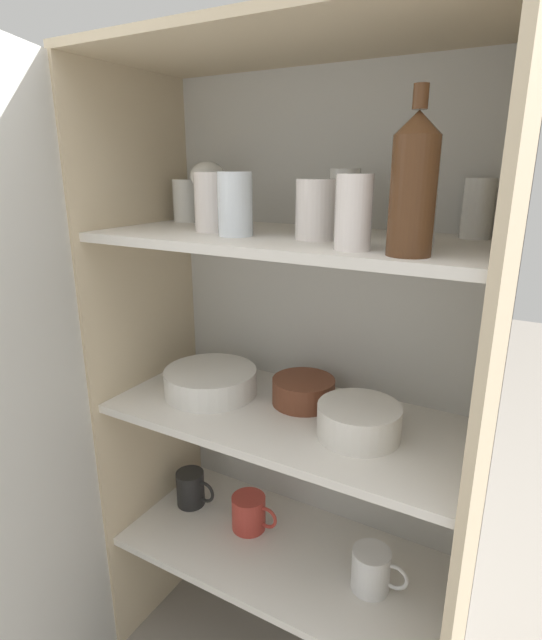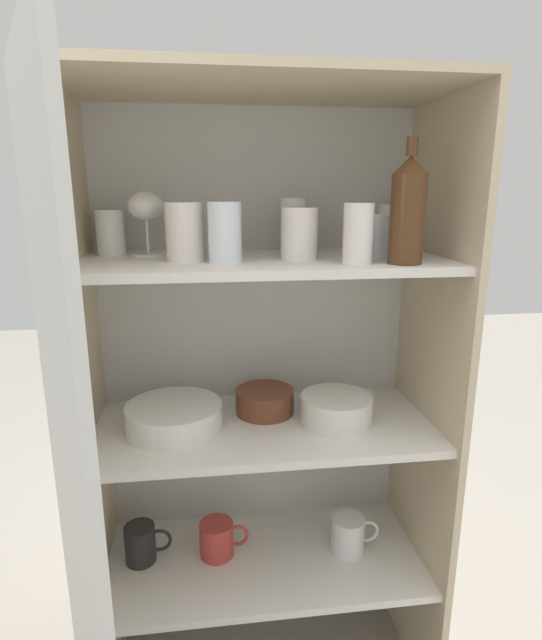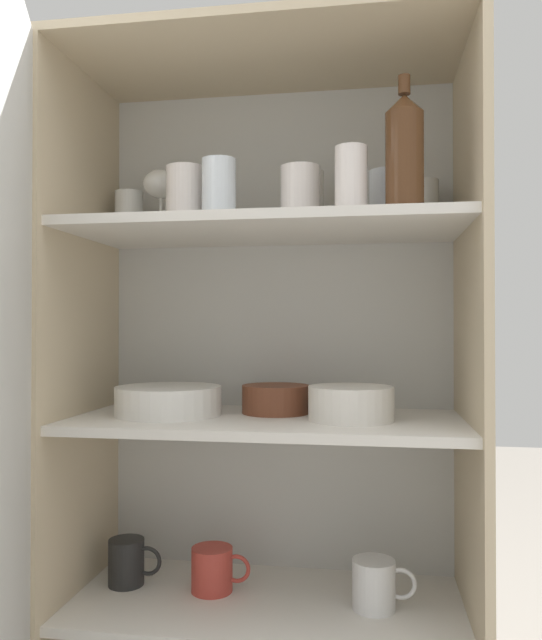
{
  "view_description": "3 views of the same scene",
  "coord_description": "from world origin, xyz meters",
  "views": [
    {
      "loc": [
        0.49,
        -0.74,
        1.3
      ],
      "look_at": [
        -0.04,
        0.18,
        0.97
      ],
      "focal_mm": 28.0,
      "sensor_mm": 36.0,
      "label": 1
    },
    {
      "loc": [
        -0.13,
        -0.94,
        1.31
      ],
      "look_at": [
        0.02,
        0.17,
        1.02
      ],
      "focal_mm": 28.0,
      "sensor_mm": 36.0,
      "label": 2
    },
    {
      "loc": [
        0.22,
        -1.13,
        0.94
      ],
      "look_at": [
        0.01,
        0.22,
        0.95
      ],
      "focal_mm": 35.0,
      "sensor_mm": 36.0,
      "label": 3
    }
  ],
  "objects": [
    {
      "name": "cupboard_back_panel",
      "position": [
        0.0,
        0.39,
        0.76
      ],
      "size": [
        0.86,
        0.02,
        1.51
      ],
      "primitive_type": "cube",
      "color": "silver",
      "rests_on": "ground_plane"
    },
    {
      "name": "cupboard_side_left",
      "position": [
        -0.42,
        0.19,
        0.76
      ],
      "size": [
        0.02,
        0.42,
        1.51
      ],
      "primitive_type": "cube",
      "color": "#CCB793",
      "rests_on": "ground_plane"
    },
    {
      "name": "cupboard_side_right",
      "position": [
        0.42,
        0.19,
        0.76
      ],
      "size": [
        0.02,
        0.42,
        1.51
      ],
      "primitive_type": "cube",
      "color": "#CCB793",
      "rests_on": "ground_plane"
    },
    {
      "name": "cupboard_top_panel",
      "position": [
        0.0,
        0.19,
        1.52
      ],
      "size": [
        0.86,
        0.42,
        0.02
      ],
      "primitive_type": "cube",
      "color": "#CCB793",
      "rests_on": "cupboard_side_left"
    },
    {
      "name": "shelf_board_lower",
      "position": [
        0.0,
        0.19,
        0.35
      ],
      "size": [
        0.83,
        0.38,
        0.02
      ],
      "primitive_type": "cube",
      "color": "silver"
    },
    {
      "name": "shelf_board_middle",
      "position": [
        0.0,
        0.19,
        0.74
      ],
      "size": [
        0.83,
        0.38,
        0.02
      ],
      "primitive_type": "cube",
      "color": "silver"
    },
    {
      "name": "shelf_board_upper",
      "position": [
        0.0,
        0.19,
        1.15
      ],
      "size": [
        0.83,
        0.38,
        0.02
      ],
      "primitive_type": "cube",
      "color": "silver"
    },
    {
      "name": "cupboard_door",
      "position": [
        -0.35,
        -0.22,
        0.76
      ],
      "size": [
        0.18,
        0.4,
        1.51
      ],
      "color": "silver",
      "rests_on": "ground_plane"
    },
    {
      "name": "tumbler_glass_0",
      "position": [
        0.09,
        0.28,
        1.23
      ],
      "size": [
        0.06,
        0.06,
        0.13
      ],
      "color": "white",
      "rests_on": "shelf_board_upper"
    },
    {
      "name": "tumbler_glass_1",
      "position": [
        -0.17,
        0.17,
        1.22
      ],
      "size": [
        0.08,
        0.08,
        0.13
      ],
      "color": "silver",
      "rests_on": "shelf_board_upper"
    },
    {
      "name": "tumbler_glass_2",
      "position": [
        -0.35,
        0.3,
        1.21
      ],
      "size": [
        0.07,
        0.07,
        0.11
      ],
      "color": "white",
      "rests_on": "shelf_board_upper"
    },
    {
      "name": "tumbler_glass_3",
      "position": [
        0.26,
        0.17,
        1.21
      ],
      "size": [
        0.08,
        0.08,
        0.1
      ],
      "color": "white",
      "rests_on": "shelf_board_upper"
    },
    {
      "name": "tumbler_glass_4",
      "position": [
        0.35,
        0.33,
        1.22
      ],
      "size": [
        0.06,
        0.06,
        0.12
      ],
      "color": "white",
      "rests_on": "shelf_board_upper"
    },
    {
      "name": "tumbler_glass_5",
      "position": [
        0.08,
        0.16,
        1.22
      ],
      "size": [
        0.08,
        0.08,
        0.11
      ],
      "color": "silver",
      "rests_on": "shelf_board_upper"
    },
    {
      "name": "tumbler_glass_6",
      "position": [
        -0.09,
        0.12,
        1.22
      ],
      "size": [
        0.07,
        0.07,
        0.13
      ],
      "color": "white",
      "rests_on": "shelf_board_upper"
    },
    {
      "name": "tumbler_glass_7",
      "position": [
        0.19,
        0.07,
        1.22
      ],
      "size": [
        0.06,
        0.06,
        0.13
      ],
      "color": "silver",
      "rests_on": "shelf_board_upper"
    },
    {
      "name": "wine_glass_0",
      "position": [
        -0.26,
        0.27,
        1.27
      ],
      "size": [
        0.08,
        0.08,
        0.15
      ],
      "color": "white",
      "rests_on": "shelf_board_upper"
    },
    {
      "name": "wine_bottle",
      "position": [
        0.29,
        0.06,
        1.27
      ],
      "size": [
        0.07,
        0.07,
        0.25
      ],
      "color": "#4C2D19",
      "rests_on": "shelf_board_upper"
    },
    {
      "name": "plate_stack_white",
      "position": [
        -0.22,
        0.19,
        0.78
      ],
      "size": [
        0.23,
        0.23,
        0.06
      ],
      "color": "white",
      "rests_on": "shelf_board_middle"
    },
    {
      "name": "mixing_bowl_large",
      "position": [
        0.18,
        0.18,
        0.78
      ],
      "size": [
        0.18,
        0.18,
        0.07
      ],
      "color": "silver",
      "rests_on": "shelf_board_middle"
    },
    {
      "name": "serving_bowl_small",
      "position": [
        0.01,
        0.26,
        0.78
      ],
      "size": [
        0.15,
        0.15,
        0.06
      ],
      "color": "brown",
      "rests_on": "shelf_board_middle"
    },
    {
      "name": "coffee_mug_primary",
      "position": [
        0.23,
        0.18,
        0.41
      ],
      "size": [
        0.13,
        0.09,
        0.1
      ],
      "color": "white",
      "rests_on": "shelf_board_lower"
    },
    {
      "name": "coffee_mug_extra_1",
      "position": [
        -0.12,
        0.22,
        0.4
      ],
      "size": [
        0.13,
        0.09,
        0.1
      ],
      "color": "#BC3D33",
      "rests_on": "shelf_board_lower"
    },
    {
      "name": "coffee_mug_extra_2",
      "position": [
        -0.32,
        0.22,
        0.41
      ],
      "size": [
        0.12,
        0.08,
        0.1
      ],
      "color": "black",
      "rests_on": "shelf_board_lower"
    }
  ]
}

